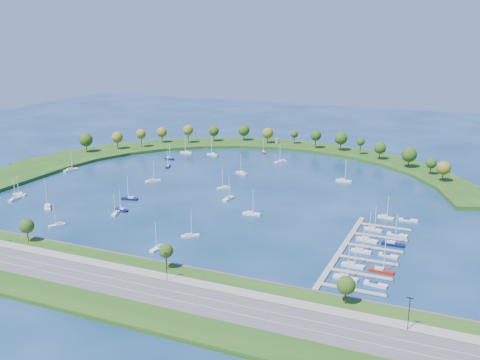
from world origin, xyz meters
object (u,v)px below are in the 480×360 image
at_px(moored_boat_21, 169,158).
at_px(docked_boat_2, 353,265).
at_px(moored_boat_6, 190,235).
at_px(moored_boat_11, 153,180).
at_px(dock_system, 360,252).
at_px(docked_boat_3, 381,270).
at_px(moored_boat_12, 57,224).
at_px(docked_boat_9, 397,235).
at_px(moored_boat_13, 15,198).
at_px(moored_boat_16, 158,247).
at_px(harbor_tower, 277,141).
at_px(moored_boat_0, 116,213).
at_px(moored_boat_7, 20,194).
at_px(moored_boat_4, 229,198).
at_px(moored_boat_17, 251,213).
at_px(docked_boat_6, 367,239).
at_px(docked_boat_5, 388,255).
at_px(docked_boat_11, 408,220).
at_px(moored_boat_9, 121,209).
at_px(docked_boat_0, 346,277).
at_px(moored_boat_1, 344,180).
at_px(docked_boat_7, 393,243).
at_px(moored_boat_10, 281,161).
at_px(docked_boat_10, 386,217).
at_px(moored_boat_19, 213,154).
at_px(moored_boat_8, 264,152).
at_px(moored_boat_5, 168,166).
at_px(moored_boat_2, 47,207).
at_px(docked_boat_4, 361,250).
at_px(moored_boat_3, 224,187).
at_px(moored_boat_14, 242,173).
at_px(docked_boat_8, 373,229).

relative_size(moored_boat_21, docked_boat_2, 0.87).
distance_m(moored_boat_6, moored_boat_11, 90.52).
xyz_separation_m(dock_system, docked_boat_3, (10.71, -14.82, 0.59)).
relative_size(moored_boat_12, docked_boat_9, 1.22).
relative_size(moored_boat_13, moored_boat_16, 0.97).
distance_m(harbor_tower, moored_boat_0, 178.37).
distance_m(moored_boat_0, moored_boat_7, 65.12).
xyz_separation_m(moored_boat_4, moored_boat_12, (-53.84, -66.03, -0.05)).
height_order(moored_boat_17, docked_boat_6, docked_boat_6).
xyz_separation_m(moored_boat_16, docked_boat_5, (85.38, 29.61, -0.33)).
xyz_separation_m(docked_boat_9, docked_boat_11, (1.90, 20.95, -0.01)).
bearing_deg(docked_boat_6, moored_boat_9, -166.67).
xyz_separation_m(moored_boat_13, moored_boat_17, (120.54, 27.16, 0.04)).
bearing_deg(harbor_tower, docked_boat_0, -64.01).
height_order(moored_boat_1, docked_boat_7, docked_boat_7).
distance_m(moored_boat_10, moored_boat_16, 158.92).
xyz_separation_m(moored_boat_4, docked_boat_10, (78.93, 3.13, -0.04)).
bearing_deg(moored_boat_19, docked_boat_7, 145.16).
relative_size(moored_boat_6, moored_boat_8, 1.09).
height_order(docked_boat_2, docked_boat_10, docked_boat_2).
distance_m(moored_boat_5, docked_boat_11, 158.59).
height_order(moored_boat_2, moored_boat_12, moored_boat_2).
relative_size(harbor_tower, moored_boat_21, 0.36).
bearing_deg(harbor_tower, moored_boat_6, -81.15).
bearing_deg(docked_boat_5, moored_boat_2, -169.13).
height_order(moored_boat_4, moored_boat_11, moored_boat_11).
bearing_deg(docked_boat_9, moored_boat_12, -155.94).
relative_size(docked_boat_2, docked_boat_4, 1.07).
bearing_deg(moored_boat_4, moored_boat_5, 59.87).
xyz_separation_m(harbor_tower, docked_boat_5, (109.53, -176.78, -3.41)).
xyz_separation_m(moored_boat_3, moored_boat_4, (10.78, -17.07, 0.05)).
height_order(moored_boat_9, moored_boat_17, moored_boat_17).
distance_m(moored_boat_8, moored_boat_13, 171.87).
distance_m(moored_boat_1, moored_boat_10, 57.76).
bearing_deg(docked_boat_0, docked_boat_10, 94.08).
distance_m(moored_boat_9, moored_boat_16, 53.94).
distance_m(moored_boat_10, moored_boat_12, 162.24).
distance_m(dock_system, moored_boat_7, 180.89).
bearing_deg(moored_boat_1, moored_boat_10, 145.85).
xyz_separation_m(dock_system, moored_boat_17, (-56.40, 24.83, 0.57)).
bearing_deg(docked_boat_2, moored_boat_7, 178.16).
bearing_deg(moored_boat_6, moored_boat_13, 133.46).
bearing_deg(moored_boat_17, docked_boat_5, -30.05).
height_order(moored_boat_3, moored_boat_17, moored_boat_17).
bearing_deg(moored_boat_9, moored_boat_0, 105.09).
bearing_deg(moored_boat_8, moored_boat_4, 155.20).
xyz_separation_m(moored_boat_1, moored_boat_12, (-100.31, -123.33, -0.08)).
height_order(moored_boat_3, moored_boat_21, moored_boat_21).
distance_m(moored_boat_7, moored_boat_14, 125.21).
bearing_deg(dock_system, docked_boat_8, 89.51).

